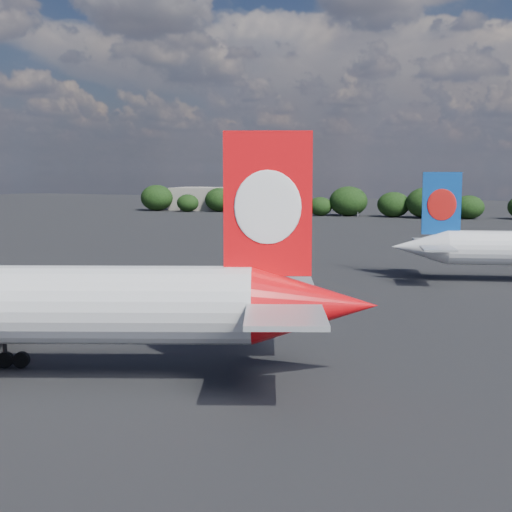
% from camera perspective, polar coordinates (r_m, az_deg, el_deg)
% --- Properties ---
extents(ground, '(500.00, 500.00, 0.00)m').
position_cam_1_polar(ground, '(106.93, 1.55, -0.94)').
color(ground, black).
rests_on(ground, ground).
extents(terminal_building, '(42.00, 16.00, 8.00)m').
position_cam_1_polar(terminal_building, '(252.92, -1.97, 4.57)').
color(terminal_building, gray).
rests_on(terminal_building, ground).
extents(highway_sign, '(6.00, 0.30, 4.50)m').
position_cam_1_polar(highway_sign, '(222.50, 7.53, 3.95)').
color(highway_sign, '#136021').
rests_on(highway_sign, ground).
extents(billboard_yellow, '(5.00, 0.30, 5.50)m').
position_cam_1_polar(billboard_yellow, '(223.03, 15.42, 3.96)').
color(billboard_yellow, yellow).
rests_on(billboard_yellow, ground).
extents(horizon_treeline, '(201.29, 16.67, 9.30)m').
position_cam_1_polar(horizon_treeline, '(221.10, 14.14, 4.02)').
color(horizon_treeline, black).
rests_on(horizon_treeline, ground).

